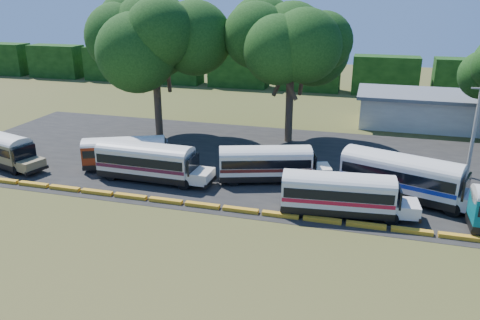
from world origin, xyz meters
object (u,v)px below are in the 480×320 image
(bus_red, at_px, (127,151))
(bus_white_red, at_px, (341,192))
(bus_cream_west, at_px, (148,160))
(tree_west, at_px, (154,36))

(bus_red, relative_size, bus_white_red, 0.92)
(bus_cream_west, xyz_separation_m, tree_west, (-4.49, 11.79, 9.17))
(bus_white_red, height_order, tree_west, tree_west)
(bus_white_red, bearing_deg, bus_red, 161.49)
(tree_west, bearing_deg, bus_red, -82.45)
(bus_cream_west, bearing_deg, bus_red, 146.85)
(bus_red, xyz_separation_m, bus_cream_west, (3.22, -2.21, 0.19))
(bus_white_red, bearing_deg, tree_west, 140.39)
(bus_red, distance_m, bus_white_red, 20.04)
(bus_red, xyz_separation_m, tree_west, (-1.27, 9.58, 9.36))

